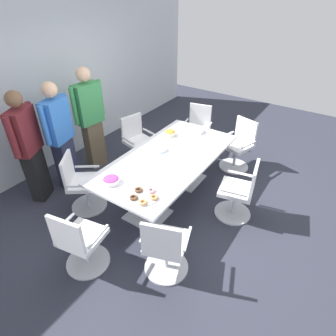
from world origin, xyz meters
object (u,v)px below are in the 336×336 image
office_chair_0 (165,249)px  person_standing_1 (60,136)px  office_chair_6 (80,243)px  snack_bowl_candy_mix (111,180)px  person_standing_2 (90,118)px  office_chair_1 (239,193)px  donut_platter (144,196)px  conference_table (168,164)px  napkin_pile (198,131)px  person_standing_0 (29,147)px  plate_stack (160,149)px  office_chair_5 (82,185)px  snack_bowl_chips_orange (170,133)px  office_chair_4 (138,143)px  office_chair_2 (238,147)px  office_chair_3 (197,131)px

office_chair_0 → person_standing_1: person_standing_1 is taller
office_chair_6 → snack_bowl_candy_mix: 0.86m
person_standing_2 → snack_bowl_candy_mix: person_standing_2 is taller
office_chair_1 → donut_platter: 1.45m
conference_table → office_chair_6: office_chair_6 is taller
person_standing_1 → office_chair_1: bearing=91.4°
napkin_pile → conference_table: bearing=-179.6°
person_standing_0 → donut_platter: bearing=68.7°
plate_stack → napkin_pile: size_ratio=1.30×
office_chair_5 → snack_bowl_chips_orange: size_ratio=4.75×
plate_stack → napkin_pile: 0.89m
office_chair_1 → office_chair_6: (-1.90, 1.20, 0.00)m
person_standing_2 → conference_table: bearing=95.0°
person_standing_0 → snack_bowl_candy_mix: 1.45m
office_chair_6 → plate_stack: (1.79, 0.11, 0.37)m
conference_table → donut_platter: 0.99m
person_standing_1 → snack_bowl_candy_mix: person_standing_1 is taller
person_standing_2 → snack_bowl_chips_orange: (0.55, -1.29, -0.16)m
conference_table → office_chair_4: office_chair_4 is taller
office_chair_4 → donut_platter: 2.02m
office_chair_2 → office_chair_5: same height
office_chair_0 → plate_stack: bearing=108.1°
snack_bowl_candy_mix → person_standing_0: bearing=97.4°
person_standing_0 → snack_bowl_chips_orange: bearing=115.1°
office_chair_3 → office_chair_6: 3.31m
office_chair_1 → office_chair_3: (1.40, 1.46, 0.00)m
office_chair_6 → person_standing_2: person_standing_2 is taller
office_chair_0 → conference_table: bearing=103.5°
office_chair_2 → office_chair_3: bearing=8.0°
office_chair_5 → person_standing_2: person_standing_2 is taller
office_chair_4 → person_standing_1: (-1.19, 0.55, 0.52)m
napkin_pile → office_chair_1: bearing=-124.2°
snack_bowl_chips_orange → napkin_pile: (0.36, -0.35, -0.02)m
conference_table → office_chair_6: bearing=176.6°
office_chair_0 → snack_bowl_chips_orange: size_ratio=4.75×
office_chair_5 → plate_stack: (1.01, -0.72, 0.37)m
office_chair_0 → office_chair_5: same height
napkin_pile → office_chair_5: bearing=153.8°
office_chair_1 → person_standing_1: person_standing_1 is taller
office_chair_4 → donut_platter: size_ratio=2.55×
office_chair_4 → snack_bowl_candy_mix: size_ratio=3.90×
plate_stack → office_chair_1: bearing=-85.1°
office_chair_6 → person_standing_1: size_ratio=0.51×
office_chair_1 → office_chair_4: 2.17m
office_chair_3 → office_chair_2: bearing=159.0°
office_chair_4 → office_chair_5: 1.47m
office_chair_1 → snack_bowl_chips_orange: 1.55m
conference_table → office_chair_2: size_ratio=2.64×
office_chair_3 → donut_platter: (-2.54, -0.64, 0.36)m
office_chair_6 → snack_bowl_candy_mix: size_ratio=3.90×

